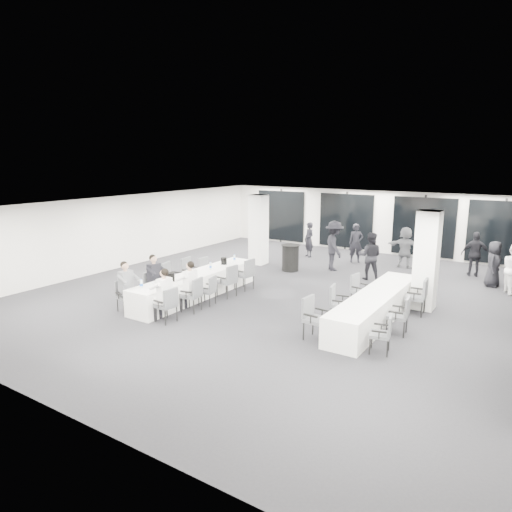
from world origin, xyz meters
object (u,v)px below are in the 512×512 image
(chair_main_right_second, at_px, (194,293))
(chair_side_left_far, at_px, (359,288))
(chair_main_left_fourth, at_px, (190,271))
(chair_main_left_second, at_px, (152,285))
(chair_main_right_far, at_px, (246,272))
(standing_guest_a, at_px, (356,241))
(ice_bucket_near, at_px, (171,277))
(chair_main_right_near, at_px, (168,303))
(chair_side_right_near, at_px, (384,332))
(chair_main_left_mid, at_px, (171,277))
(cocktail_table, at_px, (290,258))
(standing_guest_d, at_px, (476,251))
(standing_guest_c, at_px, (334,242))
(banquet_table_side, at_px, (375,307))
(chair_side_right_far, at_px, (419,294))
(chair_main_left_far, at_px, (206,268))
(ice_bucket_far, at_px, (224,261))
(standing_guest_g, at_px, (309,237))
(chair_side_left_mid, at_px, (338,301))
(standing_guest_f, at_px, (405,245))
(standing_guest_e, at_px, (494,261))
(standing_guest_b, at_px, (370,253))
(chair_main_left_near, at_px, (125,294))
(banquet_table_main, at_px, (197,285))
(chair_side_left_near, at_px, (313,315))
(chair_main_right_fourth, at_px, (229,279))
(chair_side_right_mid, at_px, (401,313))

(chair_main_right_second, xyz_separation_m, chair_side_left_far, (3.66, 3.02, -0.03))
(chair_main_left_fourth, bearing_deg, chair_main_left_second, -3.47)
(chair_main_right_far, relative_size, standing_guest_a, 0.57)
(chair_main_right_far, height_order, ice_bucket_near, chair_main_right_far)
(chair_main_right_near, xyz_separation_m, chair_side_right_near, (5.31, 1.14, -0.03))
(ice_bucket_near, bearing_deg, chair_main_left_mid, 134.41)
(cocktail_table, bearing_deg, chair_main_right_near, -89.71)
(chair_main_left_second, relative_size, standing_guest_d, 0.48)
(standing_guest_c, bearing_deg, chair_main_right_far, 122.04)
(banquet_table_side, distance_m, chair_side_right_far, 1.39)
(chair_main_left_far, distance_m, ice_bucket_far, 0.88)
(chair_main_right_far, distance_m, ice_bucket_near, 2.73)
(chair_main_right_far, xyz_separation_m, standing_guest_g, (-0.58, 5.70, 0.27))
(chair_main_right_near, height_order, standing_guest_c, standing_guest_c)
(chair_side_left_mid, distance_m, standing_guest_f, 7.10)
(chair_main_left_far, distance_m, standing_guest_d, 9.69)
(chair_side_right_near, bearing_deg, standing_guest_a, 12.50)
(cocktail_table, relative_size, standing_guest_e, 0.57)
(standing_guest_b, xyz_separation_m, standing_guest_e, (3.76, 1.36, -0.08))
(chair_main_left_mid, height_order, standing_guest_a, standing_guest_a)
(chair_main_left_second, bearing_deg, chair_side_left_mid, 100.45)
(ice_bucket_far, bearing_deg, chair_main_left_mid, -115.55)
(chair_main_left_near, relative_size, chair_side_right_near, 0.99)
(chair_side_right_far, bearing_deg, chair_main_left_fourth, 97.66)
(chair_main_left_far, bearing_deg, standing_guest_e, 126.77)
(standing_guest_b, xyz_separation_m, standing_guest_d, (3.04, 2.50, -0.03))
(chair_main_left_far, bearing_deg, chair_main_left_mid, 6.35)
(banquet_table_side, height_order, standing_guest_e, standing_guest_e)
(chair_main_left_second, bearing_deg, chair_side_right_near, 86.00)
(banquet_table_main, distance_m, chair_main_left_fourth, 1.07)
(chair_main_right_far, relative_size, chair_side_left_mid, 1.06)
(cocktail_table, xyz_separation_m, ice_bucket_near, (-0.81, -5.64, 0.37))
(chair_side_left_far, bearing_deg, standing_guest_e, 155.50)
(standing_guest_g, bearing_deg, chair_side_left_far, -18.41)
(chair_main_left_fourth, bearing_deg, standing_guest_d, 127.86)
(banquet_table_main, relative_size, ice_bucket_near, 19.78)
(chair_side_left_near, bearing_deg, standing_guest_c, -155.99)
(standing_guest_c, bearing_deg, chair_main_right_fourth, 125.24)
(chair_side_left_mid, xyz_separation_m, ice_bucket_far, (-4.51, 1.08, 0.32))
(chair_main_left_near, relative_size, standing_guest_c, 0.41)
(chair_main_left_mid, xyz_separation_m, chair_side_right_far, (7.00, 2.29, -0.01))
(chair_side_left_mid, distance_m, chair_side_left_far, 1.54)
(chair_main_right_fourth, height_order, standing_guest_b, standing_guest_b)
(standing_guest_a, xyz_separation_m, standing_guest_e, (5.16, -0.99, -0.04))
(chair_main_right_near, xyz_separation_m, chair_main_right_fourth, (0.01, 2.66, 0.04))
(chair_side_right_mid, bearing_deg, chair_side_left_near, 123.40)
(chair_side_right_mid, height_order, standing_guest_b, standing_guest_b)
(cocktail_table, xyz_separation_m, chair_side_left_mid, (3.69, -4.18, 0.04))
(standing_guest_c, bearing_deg, banquet_table_side, 174.47)
(chair_main_right_far, relative_size, chair_side_left_near, 1.00)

